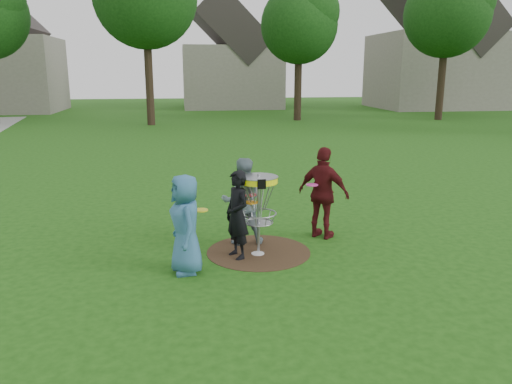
{
  "coord_description": "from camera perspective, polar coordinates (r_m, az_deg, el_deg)",
  "views": [
    {
      "loc": [
        -1.24,
        -8.06,
        3.06
      ],
      "look_at": [
        0.0,
        0.3,
        1.0
      ],
      "focal_mm": 35.0,
      "sensor_mm": 36.0,
      "label": 1
    }
  ],
  "objects": [
    {
      "name": "ground",
      "position": [
        8.71,
        0.29,
        -6.87
      ],
      "size": [
        100.0,
        100.0,
        0.0
      ],
      "primitive_type": "plane",
      "color": "#19470F",
      "rests_on": "ground"
    },
    {
      "name": "house_row",
      "position": [
        41.58,
        -0.09,
        15.2
      ],
      "size": [
        44.5,
        10.65,
        11.62
      ],
      "color": "gray",
      "rests_on": "ground"
    },
    {
      "name": "held_discs",
      "position": [
        8.44,
        -0.03,
        -0.64
      ],
      "size": [
        2.27,
        1.27,
        0.16
      ],
      "color": "yellow",
      "rests_on": "ground"
    },
    {
      "name": "player_black",
      "position": [
        8.25,
        -2.16,
        -2.62
      ],
      "size": [
        0.55,
        0.64,
        1.49
      ],
      "primitive_type": "imported",
      "rotation": [
        0.0,
        0.0,
        -1.15
      ],
      "color": "black",
      "rests_on": "ground"
    },
    {
      "name": "tree_row",
      "position": [
        28.96,
        -5.35,
        19.89
      ],
      "size": [
        51.2,
        17.42,
        9.9
      ],
      "color": "#38281C",
      "rests_on": "ground"
    },
    {
      "name": "dirt_patch",
      "position": [
        8.71,
        0.29,
        -6.84
      ],
      "size": [
        1.8,
        1.8,
        0.01
      ],
      "primitive_type": "cylinder",
      "color": "#47331E",
      "rests_on": "ground"
    },
    {
      "name": "player_maroon",
      "position": [
        9.3,
        7.72,
        -0.14
      ],
      "size": [
        1.02,
        0.99,
        1.72
      ],
      "primitive_type": "imported",
      "rotation": [
        0.0,
        0.0,
        2.4
      ],
      "color": "#511215",
      "rests_on": "ground"
    },
    {
      "name": "player_grey",
      "position": [
        8.93,
        -1.55,
        -1.06
      ],
      "size": [
        0.78,
        0.62,
        1.57
      ],
      "primitive_type": "imported",
      "rotation": [
        0.0,
        0.0,
        3.17
      ],
      "color": "slate",
      "rests_on": "ground"
    },
    {
      "name": "disc_golf_basket",
      "position": [
        8.41,
        0.3,
        -0.35
      ],
      "size": [
        0.66,
        0.67,
        1.38
      ],
      "color": "#9EA0A5",
      "rests_on": "ground"
    },
    {
      "name": "player_blue",
      "position": [
        7.71,
        -8.05,
        -3.67
      ],
      "size": [
        0.64,
        0.85,
        1.55
      ],
      "primitive_type": "imported",
      "rotation": [
        0.0,
        0.0,
        -1.36
      ],
      "color": "#33678E",
      "rests_on": "ground"
    },
    {
      "name": "disc_on_grass",
      "position": [
        8.61,
        0.21,
        -7.06
      ],
      "size": [
        0.22,
        0.22,
        0.02
      ],
      "primitive_type": "cylinder",
      "color": "silver",
      "rests_on": "ground"
    }
  ]
}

